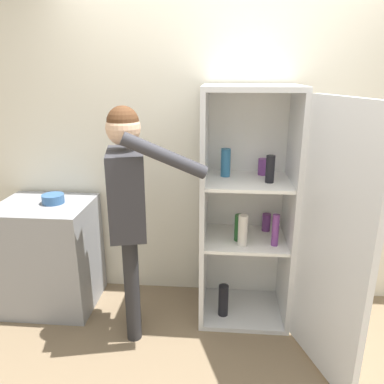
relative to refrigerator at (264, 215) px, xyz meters
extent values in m
plane|color=#7A664C|center=(-0.30, -0.55, -0.88)|extent=(12.00, 12.00, 0.00)
cube|color=silver|center=(-0.30, 0.43, 0.39)|extent=(7.00, 0.06, 2.55)
cube|color=silver|center=(-0.12, 0.10, -0.86)|extent=(0.67, 0.56, 0.04)
cube|color=silver|center=(-0.12, 0.10, 0.87)|extent=(0.67, 0.56, 0.04)
cube|color=white|center=(-0.12, 0.36, 0.00)|extent=(0.67, 0.03, 1.70)
cube|color=silver|center=(-0.43, 0.10, 0.00)|extent=(0.04, 0.56, 1.70)
cube|color=silver|center=(0.20, 0.10, 0.00)|extent=(0.03, 0.56, 1.70)
cube|color=white|center=(-0.12, 0.10, -0.24)|extent=(0.60, 0.49, 0.02)
cube|color=white|center=(-0.12, 0.10, 0.22)|extent=(0.60, 0.49, 0.02)
cube|color=silver|center=(0.35, -0.49, 0.00)|extent=(0.27, 0.64, 1.70)
cylinder|color=black|center=(0.03, 0.04, 0.33)|extent=(0.06, 0.06, 0.19)
cylinder|color=beige|center=(-0.15, -0.04, -0.11)|extent=(0.07, 0.07, 0.23)
cylinder|color=teal|center=(-0.28, 0.18, 0.33)|extent=(0.07, 0.07, 0.21)
cylinder|color=#723884|center=(0.00, 0.25, 0.29)|extent=(0.08, 0.08, 0.12)
cylinder|color=black|center=(-0.27, -0.02, -0.72)|extent=(0.08, 0.08, 0.25)
cylinder|color=#723884|center=(0.05, 0.25, -0.16)|extent=(0.07, 0.07, 0.14)
cylinder|color=#723884|center=(0.09, -0.01, -0.11)|extent=(0.05, 0.05, 0.24)
cylinder|color=#1E5123|center=(-0.17, 0.05, -0.13)|extent=(0.07, 0.07, 0.20)
cylinder|color=#262628|center=(-0.95, -0.13, -0.48)|extent=(0.11, 0.11, 0.80)
cylinder|color=#262628|center=(-0.91, -0.29, -0.48)|extent=(0.11, 0.11, 0.80)
cube|color=#2D2D33|center=(-0.93, -0.21, 0.21)|extent=(0.32, 0.46, 0.57)
sphere|color=#DBAD89|center=(-0.93, -0.21, 0.64)|extent=(0.22, 0.22, 0.22)
sphere|color=#4C2D19|center=(-0.93, -0.21, 0.68)|extent=(0.20, 0.20, 0.20)
cylinder|color=#2D2D33|center=(-0.99, 0.01, 0.18)|extent=(0.08, 0.08, 0.54)
cylinder|color=#2D2D33|center=(-0.65, -0.38, 0.50)|extent=(0.53, 0.20, 0.30)
cube|color=gray|center=(-1.68, 0.08, -0.44)|extent=(0.71, 0.59, 0.88)
cylinder|color=#335B8E|center=(-1.61, 0.11, 0.04)|extent=(0.17, 0.17, 0.07)
camera|label=1|loc=(-0.30, -2.53, 0.99)|focal=35.00mm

